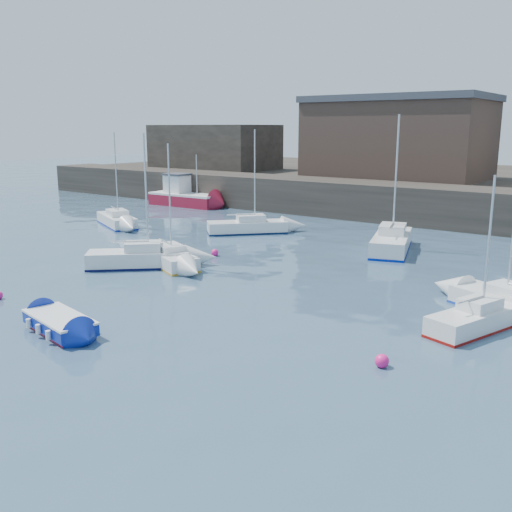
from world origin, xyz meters
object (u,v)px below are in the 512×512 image
Objects in this scene: sailboat_b at (168,257)px; sailboat_c at (476,319)px; fishing_boat at (184,196)px; sailboat_e at (117,220)px; sailboat_h at (248,226)px; sailboat_a at (139,258)px; blue_dinghy at (60,323)px; sailboat_f at (392,241)px; buoy_far at (215,256)px; buoy_mid at (382,367)px.

sailboat_c is at bearing -2.47° from sailboat_b.
sailboat_b is (16.46, -18.80, -0.53)m from fishing_boat.
sailboat_h is at bearing 19.26° from sailboat_e.
sailboat_a is 1.08× the size of sailboat_b.
sailboat_h reaches higher than sailboat_e.
sailboat_e is 0.97× the size of sailboat_h.
sailboat_f is at bearing 78.90° from blue_dinghy.
sailboat_b is at bearing -128.17° from sailboat_f.
sailboat_h is 7.87m from buoy_far.
sailboat_f is 11.03m from buoy_far.
buoy_mid is at bearing -24.85° from sailboat_e.
sailboat_b is 10.77m from sailboat_h.
sailboat_h is 16.93× the size of buoy_far.
sailboat_c is 5.48m from buoy_mid.
sailboat_h is at bearing 102.80° from sailboat_b.
buoy_far is at bearing 148.06° from buoy_mid.
sailboat_f is at bearing -17.55° from fishing_boat.
sailboat_e is at bearing 155.15° from buoy_mid.
sailboat_f is 18.26m from buoy_mid.
sailboat_b is at bearing 55.43° from sailboat_a.
sailboat_e reaches higher than buoy_far.
sailboat_e is at bearing 144.48° from sailboat_a.
sailboat_a is (15.54, -20.13, -0.46)m from fishing_boat.
fishing_boat reaches higher than buoy_far.
sailboat_h is (-10.95, -0.38, -0.10)m from sailboat_f.
sailboat_c is 13.36× the size of buoy_far.
sailboat_c is at bearing 1.92° from sailboat_a.
fishing_boat is at bearing 162.45° from sailboat_f.
blue_dinghy is 0.44× the size of sailboat_f.
sailboat_c is 22.32m from sailboat_h.
fishing_boat is 1.05× the size of sailboat_a.
sailboat_e is 13.68m from buoy_far.
blue_dinghy is 15.64m from sailboat_c.
sailboat_h reaches higher than buoy_mid.
fishing_boat is at bearing 137.69° from buoy_far.
sailboat_e is (3.93, -11.84, -0.50)m from fishing_boat.
sailboat_a is 17.04m from buoy_mid.
fishing_boat is 24.99m from sailboat_b.
buoy_mid reaches higher than buoy_far.
sailboat_e reaches higher than fishing_boat.
blue_dinghy is at bearing -45.31° from sailboat_e.
buoy_far is at bearing -136.08° from sailboat_f.
sailboat_a is at bearing -35.52° from sailboat_e.
sailboat_f reaches higher than fishing_boat.
sailboat_a is at bearing -127.79° from sailboat_f.
sailboat_f is at bearing 125.65° from sailboat_c.
blue_dinghy is at bearing -58.89° from sailboat_a.
sailboat_f is at bearing 10.55° from sailboat_e.
sailboat_b reaches higher than buoy_far.
blue_dinghy reaches higher than buoy_far.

